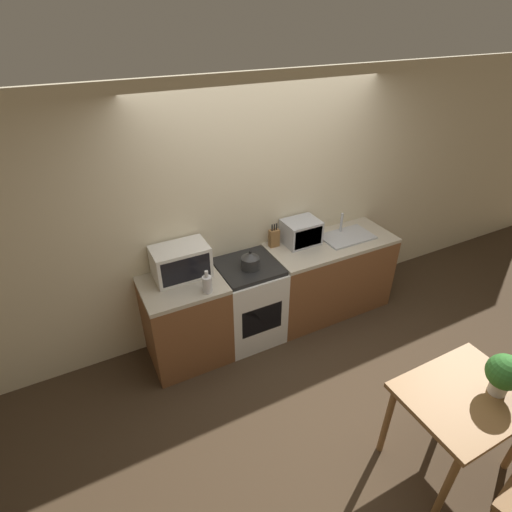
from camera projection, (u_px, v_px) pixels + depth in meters
name	position (u px, v px, depth m)	size (l,w,h in m)	color
ground_plane	(317.00, 375.00, 3.89)	(16.00, 16.00, 0.00)	#3D2D1E
wall_back	(262.00, 208.00, 4.09)	(10.00, 0.06, 2.60)	beige
counter_left_run	(186.00, 321.00, 3.89)	(0.75, 0.62, 0.90)	brown
counter_right_run	(328.00, 276.00, 4.55)	(1.42, 0.62, 0.90)	brown
stove_range	(248.00, 301.00, 4.16)	(0.61, 0.62, 0.90)	silver
kettle	(250.00, 260.00, 3.83)	(0.18, 0.18, 0.20)	#2D2D2D
microwave	(181.00, 262.00, 3.69)	(0.51, 0.33, 0.31)	silver
bottle	(207.00, 284.00, 3.51)	(0.09, 0.09, 0.22)	silver
knife_block	(274.00, 238.00, 4.18)	(0.11, 0.07, 0.26)	brown
toaster_oven	(301.00, 232.00, 4.22)	(0.37, 0.30, 0.26)	#ADAFB5
sink_basin	(347.00, 236.00, 4.38)	(0.56, 0.35, 0.24)	#ADAFB5
dining_table	(463.00, 404.00, 2.84)	(0.89, 0.68, 0.76)	brown
potted_plant	(505.00, 373.00, 2.70)	(0.25, 0.25, 0.32)	beige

